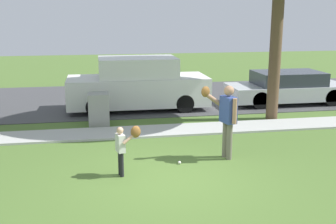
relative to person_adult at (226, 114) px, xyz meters
The scene contains 9 objects.
ground_plane 3.05m from the person_adult, 121.82° to the left, with size 48.00×48.00×0.00m, color #4C6B2D.
sidewalk_strip 3.12m from the person_adult, 120.79° to the left, with size 36.00×1.20×0.06m, color #B2B2AD.
road_surface 7.75m from the person_adult, 101.30° to the left, with size 36.00×6.80×0.02m, color #424244.
person_adult is the anchor object (origin of this frame).
person_child 2.60m from the person_adult, 164.13° to the right, with size 0.55×0.38×1.13m.
baseball 1.59m from the person_adult, 169.52° to the right, with size 0.07×0.07×0.07m, color white.
utility_cabinet 4.75m from the person_adult, 129.08° to the left, with size 0.64×0.67×1.00m, color gray.
parked_van_white 5.78m from the person_adult, 105.42° to the left, with size 5.00×1.95×1.88m.
parked_sedan_silver 7.03m from the person_adult, 52.56° to the left, with size 4.60×1.80×1.23m.
Camera 1 is at (-1.49, -8.01, 3.43)m, focal length 44.07 mm.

